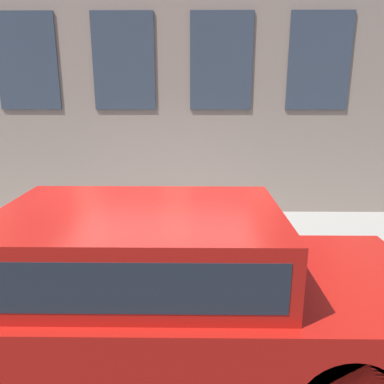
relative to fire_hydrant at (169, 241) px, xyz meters
The scene contains 6 objects.
ground_plane 0.78m from the fire_hydrant, behind, with size 80.00×80.00×0.00m, color #2D2D30.
sidewalk 1.03m from the fire_hydrant, ahead, with size 3.05×60.00×0.14m.
building_facade 4.52m from the fire_hydrant, ahead, with size 0.33×40.00×8.38m.
fire_hydrant is the anchor object (origin of this frame).
person 0.82m from the fire_hydrant, 60.36° to the right, with size 0.26×0.17×1.07m.
parked_car_red_near 1.92m from the fire_hydrant, behind, with size 1.87×5.16×1.58m.
Camera 1 is at (-4.39, -0.45, 2.58)m, focal length 35.00 mm.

